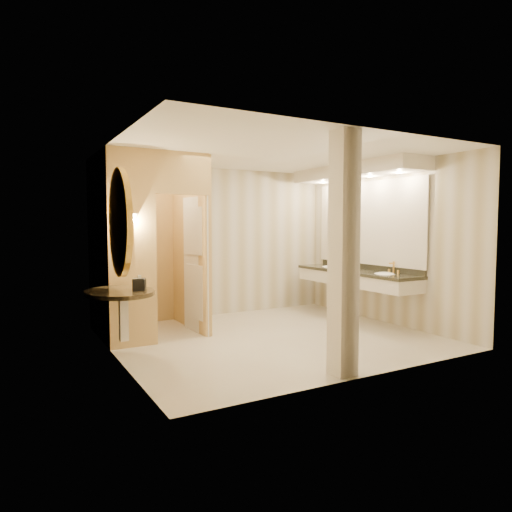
{
  "coord_description": "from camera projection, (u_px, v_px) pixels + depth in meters",
  "views": [
    {
      "loc": [
        -3.46,
        -5.7,
        1.68
      ],
      "look_at": [
        -0.17,
        0.2,
        1.21
      ],
      "focal_mm": 32.0,
      "sensor_mm": 36.0,
      "label": 1
    }
  ],
  "objects": [
    {
      "name": "floor",
      "position": [
        272.0,
        337.0,
        6.76
      ],
      "size": [
        4.5,
        4.5,
        0.0
      ],
      "primitive_type": "plane",
      "color": "beige",
      "rests_on": "ground"
    },
    {
      "name": "ceiling",
      "position": [
        273.0,
        153.0,
        6.58
      ],
      "size": [
        4.5,
        4.5,
        0.0
      ],
      "primitive_type": "plane",
      "rotation": [
        3.14,
        0.0,
        0.0
      ],
      "color": "white",
      "rests_on": "wall_back"
    },
    {
      "name": "wall_back",
      "position": [
        216.0,
        242.0,
        8.41
      ],
      "size": [
        4.5,
        0.02,
        2.7
      ],
      "primitive_type": "cube",
      "color": "beige",
      "rests_on": "floor"
    },
    {
      "name": "wall_front",
      "position": [
        369.0,
        255.0,
        4.93
      ],
      "size": [
        4.5,
        0.02,
        2.7
      ],
      "primitive_type": "cube",
      "color": "beige",
      "rests_on": "floor"
    },
    {
      "name": "wall_left",
      "position": [
        116.0,
        251.0,
        5.57
      ],
      "size": [
        0.02,
        4.0,
        2.7
      ],
      "primitive_type": "cube",
      "color": "beige",
      "rests_on": "floor"
    },
    {
      "name": "wall_right",
      "position": [
        385.0,
        244.0,
        7.76
      ],
      "size": [
        0.02,
        4.0,
        2.7
      ],
      "primitive_type": "cube",
      "color": "beige",
      "rests_on": "floor"
    },
    {
      "name": "toilet_closet",
      "position": [
        178.0,
        243.0,
        6.98
      ],
      "size": [
        1.5,
        1.55,
        2.7
      ],
      "color": "#E1BD75",
      "rests_on": "floor"
    },
    {
      "name": "wall_sconce",
      "position": [
        133.0,
        220.0,
        6.08
      ],
      "size": [
        0.14,
        0.14,
        0.42
      ],
      "color": "gold",
      "rests_on": "toilet_closet"
    },
    {
      "name": "vanity",
      "position": [
        358.0,
        227.0,
        7.96
      ],
      "size": [
        0.75,
        2.77,
        2.09
      ],
      "color": "silver",
      "rests_on": "floor"
    },
    {
      "name": "console_shelf",
      "position": [
        120.0,
        252.0,
        5.52
      ],
      "size": [
        1.02,
        1.02,
        1.96
      ],
      "color": "black",
      "rests_on": "floor"
    },
    {
      "name": "pillar",
      "position": [
        344.0,
        254.0,
        5.02
      ],
      "size": [
        0.25,
        0.25,
        2.7
      ],
      "primitive_type": "cube",
      "color": "silver",
      "rests_on": "floor"
    },
    {
      "name": "tissue_box",
      "position": [
        139.0,
        284.0,
        5.56
      ],
      "size": [
        0.19,
        0.19,
        0.14
      ],
      "primitive_type": "cube",
      "rotation": [
        0.0,
        0.0,
        -0.43
      ],
      "color": "black",
      "rests_on": "console_shelf"
    },
    {
      "name": "toilet",
      "position": [
        137.0,
        305.0,
        7.1
      ],
      "size": [
        0.66,
        0.91,
        0.83
      ],
      "primitive_type": "imported",
      "rotation": [
        0.0,
        0.0,
        2.88
      ],
      "color": "white",
      "rests_on": "floor"
    },
    {
      "name": "soap_bottle_a",
      "position": [
        339.0,
        265.0,
        8.31
      ],
      "size": [
        0.05,
        0.05,
        0.12
      ],
      "primitive_type": "imported",
      "rotation": [
        0.0,
        0.0,
        -0.01
      ],
      "color": "beige",
      "rests_on": "vanity"
    },
    {
      "name": "soap_bottle_b",
      "position": [
        343.0,
        266.0,
        8.1
      ],
      "size": [
        0.12,
        0.12,
        0.12
      ],
      "primitive_type": "imported",
      "rotation": [
        0.0,
        0.0,
        0.34
      ],
      "color": "silver",
      "rests_on": "vanity"
    },
    {
      "name": "soap_bottle_c",
      "position": [
        353.0,
        264.0,
        8.06
      ],
      "size": [
        0.11,
        0.11,
        0.22
      ],
      "primitive_type": "imported",
      "rotation": [
        0.0,
        0.0,
        0.42
      ],
      "color": "#C6B28C",
      "rests_on": "vanity"
    }
  ]
}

